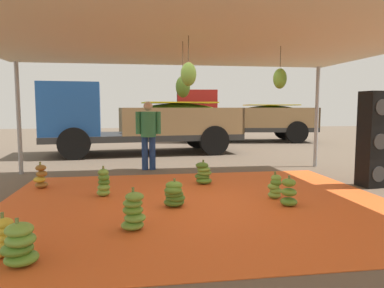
% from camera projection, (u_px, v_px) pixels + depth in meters
% --- Properties ---
extents(ground_plane, '(40.00, 40.00, 0.00)m').
position_uv_depth(ground_plane, '(179.00, 172.00, 8.97)').
color(ground_plane, brown).
extents(tarp_orange, '(6.62, 5.40, 0.01)m').
position_uv_depth(tarp_orange, '(199.00, 203.00, 6.02)').
color(tarp_orange, '#E05B23').
rests_on(tarp_orange, ground).
extents(tent_canopy, '(8.00, 7.00, 2.75)m').
position_uv_depth(tent_canopy, '(200.00, 40.00, 5.66)').
color(tent_canopy, '#9EA0A5').
rests_on(tent_canopy, ground).
extents(banana_bunch_0, '(0.33, 0.32, 0.53)m').
position_uv_depth(banana_bunch_0, '(41.00, 177.00, 7.11)').
color(banana_bunch_0, '#996628').
rests_on(banana_bunch_0, tarp_orange).
extents(banana_bunch_1, '(0.44, 0.47, 0.46)m').
position_uv_depth(banana_bunch_1, '(174.00, 195.00, 5.80)').
color(banana_bunch_1, '#477523').
rests_on(banana_bunch_1, tarp_orange).
extents(banana_bunch_2, '(0.38, 0.38, 0.50)m').
position_uv_depth(banana_bunch_2, '(289.00, 193.00, 5.84)').
color(banana_bunch_2, '#518428').
rests_on(banana_bunch_2, tarp_orange).
extents(banana_bunch_3, '(0.46, 0.43, 0.51)m').
position_uv_depth(banana_bunch_3, '(203.00, 174.00, 7.55)').
color(banana_bunch_3, '#518428').
rests_on(banana_bunch_3, tarp_orange).
extents(banana_bunch_4, '(0.31, 0.30, 0.48)m').
position_uv_depth(banana_bunch_4, '(275.00, 187.00, 6.31)').
color(banana_bunch_4, '#75A83D').
rests_on(banana_bunch_4, tarp_orange).
extents(banana_bunch_5, '(0.48, 0.48, 0.50)m').
position_uv_depth(banana_bunch_5, '(20.00, 246.00, 3.62)').
color(banana_bunch_5, '#60932D').
rests_on(banana_bunch_5, tarp_orange).
extents(banana_bunch_6, '(0.31, 0.31, 0.55)m').
position_uv_depth(banana_bunch_6, '(104.00, 183.00, 6.48)').
color(banana_bunch_6, '#75A83D').
rests_on(banana_bunch_6, tarp_orange).
extents(banana_bunch_7, '(0.33, 0.30, 0.48)m').
position_uv_depth(banana_bunch_7, '(4.00, 239.00, 3.84)').
color(banana_bunch_7, gold).
rests_on(banana_bunch_7, tarp_orange).
extents(banana_bunch_8, '(0.39, 0.41, 0.56)m').
position_uv_depth(banana_bunch_8, '(133.00, 212.00, 4.71)').
color(banana_bunch_8, '#6B9E38').
rests_on(banana_bunch_8, tarp_orange).
extents(cargo_truck_main, '(6.82, 2.99, 2.40)m').
position_uv_depth(cargo_truck_main, '(135.00, 119.00, 12.51)').
color(cargo_truck_main, '#2D2D2D').
rests_on(cargo_truck_main, ground).
extents(cargo_truck_far, '(6.63, 3.08, 2.40)m').
position_uv_depth(cargo_truck_far, '(239.00, 116.00, 17.05)').
color(cargo_truck_far, '#2D2D2D').
rests_on(cargo_truck_far, ground).
extents(worker_0, '(0.64, 0.39, 1.76)m').
position_uv_depth(worker_0, '(148.00, 130.00, 9.21)').
color(worker_0, navy).
rests_on(worker_0, ground).
extents(speaker_stack, '(0.52, 0.48, 1.93)m').
position_uv_depth(speaker_stack, '(373.00, 139.00, 7.24)').
color(speaker_stack, black).
rests_on(speaker_stack, ground).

